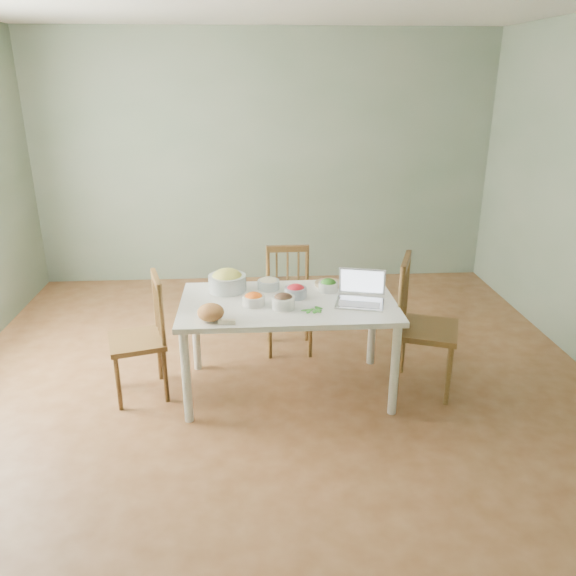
{
  "coord_description": "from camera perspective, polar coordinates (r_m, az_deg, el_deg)",
  "views": [
    {
      "loc": [
        -0.17,
        -3.78,
        2.22
      ],
      "look_at": [
        0.09,
        -0.05,
        0.82
      ],
      "focal_mm": 35.27,
      "sensor_mm": 36.0,
      "label": 1
    }
  ],
  "objects": [
    {
      "name": "floor",
      "position": [
        4.39,
        -1.17,
        -9.83
      ],
      "size": [
        5.0,
        5.0,
        0.0
      ],
      "primitive_type": "cube",
      "color": "#593418",
      "rests_on": "ground"
    },
    {
      "name": "wall_back",
      "position": [
        6.34,
        -2.38,
        12.71
      ],
      "size": [
        5.0,
        0.0,
        2.7
      ],
      "primitive_type": "cube",
      "color": "gray",
      "rests_on": "ground"
    },
    {
      "name": "wall_front",
      "position": [
        1.56,
        3.0,
        -13.58
      ],
      "size": [
        5.0,
        0.0,
        2.7
      ],
      "primitive_type": "cube",
      "color": "gray",
      "rests_on": "ground"
    },
    {
      "name": "dining_table",
      "position": [
        4.17,
        -0.0,
        -5.9
      ],
      "size": [
        1.53,
        0.86,
        0.72
      ],
      "primitive_type": null,
      "color": "white",
      "rests_on": "floor"
    },
    {
      "name": "chair_far",
      "position": [
        4.75,
        0.09,
        -1.38
      ],
      "size": [
        0.39,
        0.37,
        0.88
      ],
      "primitive_type": null,
      "rotation": [
        0.0,
        0.0,
        0.0
      ],
      "color": "#331F0B",
      "rests_on": "floor"
    },
    {
      "name": "chair_left",
      "position": [
        4.22,
        -15.03,
        -4.91
      ],
      "size": [
        0.48,
        0.49,
        0.91
      ],
      "primitive_type": null,
      "rotation": [
        0.0,
        0.0,
        -1.3
      ],
      "color": "#331F0B",
      "rests_on": "floor"
    },
    {
      "name": "chair_right",
      "position": [
        4.26,
        13.91,
        -3.79
      ],
      "size": [
        0.56,
        0.57,
        1.01
      ],
      "primitive_type": null,
      "rotation": [
        0.0,
        0.0,
        1.21
      ],
      "color": "#331F0B",
      "rests_on": "floor"
    },
    {
      "name": "bread_boule",
      "position": [
        3.73,
        -7.8,
        -2.44
      ],
      "size": [
        0.22,
        0.22,
        0.11
      ],
      "primitive_type": "ellipsoid",
      "rotation": [
        0.0,
        0.0,
        -0.26
      ],
      "color": "#A87740",
      "rests_on": "dining_table"
    },
    {
      "name": "butter_stick",
      "position": [
        3.68,
        -6.18,
        -3.4
      ],
      "size": [
        0.11,
        0.05,
        0.03
      ],
      "primitive_type": "cube",
      "rotation": [
        0.0,
        0.0,
        -0.14
      ],
      "color": "#F3E6C6",
      "rests_on": "dining_table"
    },
    {
      "name": "bowl_squash",
      "position": [
        4.22,
        -6.14,
        0.78
      ],
      "size": [
        0.35,
        0.35,
        0.16
      ],
      "primitive_type": null,
      "rotation": [
        0.0,
        0.0,
        -0.29
      ],
      "color": "gold",
      "rests_on": "dining_table"
    },
    {
      "name": "bowl_carrot",
      "position": [
        3.95,
        -3.49,
        -1.11
      ],
      "size": [
        0.19,
        0.19,
        0.09
      ],
      "primitive_type": null,
      "rotation": [
        0.0,
        0.0,
        0.27
      ],
      "color": "orange",
      "rests_on": "dining_table"
    },
    {
      "name": "bowl_onion",
      "position": [
        4.24,
        -1.98,
        0.47
      ],
      "size": [
        0.22,
        0.22,
        0.09
      ],
      "primitive_type": null,
      "rotation": [
        0.0,
        0.0,
        0.41
      ],
      "color": "#EEE5C1",
      "rests_on": "dining_table"
    },
    {
      "name": "bowl_mushroom",
      "position": [
        3.89,
        -0.48,
        -1.33
      ],
      "size": [
        0.19,
        0.19,
        0.1
      ],
      "primitive_type": null,
      "rotation": [
        0.0,
        0.0,
        -0.19
      ],
      "color": "black",
      "rests_on": "dining_table"
    },
    {
      "name": "bowl_redpep",
      "position": [
        4.08,
        0.78,
        -0.31
      ],
      "size": [
        0.19,
        0.19,
        0.09
      ],
      "primitive_type": null,
      "rotation": [
        0.0,
        0.0,
        -0.26
      ],
      "color": "red",
      "rests_on": "dining_table"
    },
    {
      "name": "bowl_broccoli",
      "position": [
        4.21,
        4.08,
        0.29
      ],
      "size": [
        0.17,
        0.17,
        0.09
      ],
      "primitive_type": null,
      "rotation": [
        0.0,
        0.0,
        -0.2
      ],
      "color": "#1E5F17",
      "rests_on": "dining_table"
    },
    {
      "name": "flatbread",
      "position": [
        4.34,
        4.14,
        0.44
      ],
      "size": [
        0.26,
        0.26,
        0.02
      ],
      "primitive_type": "cylinder",
      "rotation": [
        0.0,
        0.0,
        -0.26
      ],
      "color": "tan",
      "rests_on": "dining_table"
    },
    {
      "name": "basil_bunch",
      "position": [
        3.87,
        2.38,
        -2.14
      ],
      "size": [
        0.17,
        0.17,
        0.02
      ],
      "primitive_type": null,
      "color": "#1C6F18",
      "rests_on": "dining_table"
    },
    {
      "name": "laptop",
      "position": [
        3.96,
        7.32,
        -0.15
      ],
      "size": [
        0.4,
        0.37,
        0.23
      ],
      "primitive_type": null,
      "rotation": [
        0.0,
        0.0,
        -0.26
      ],
      "color": "silver",
      "rests_on": "dining_table"
    }
  ]
}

